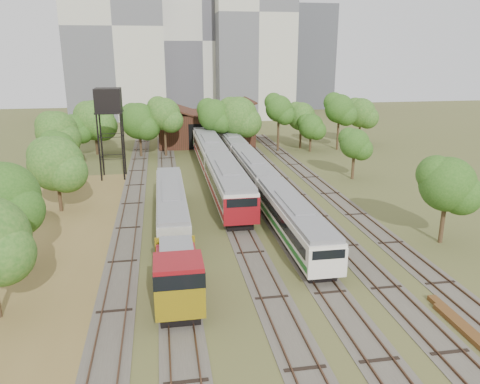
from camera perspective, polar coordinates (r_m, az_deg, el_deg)
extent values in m
plane|color=#475123|center=(29.24, 9.35, -15.36)|extent=(240.00, 240.00, 0.00)
cube|color=brown|center=(36.13, -24.07, -10.10)|extent=(14.00, 60.00, 0.04)
cube|color=#4C473D|center=(50.81, -13.03, -1.40)|extent=(2.60, 80.00, 0.06)
cube|color=#472D1E|center=(50.84, -13.84, -1.34)|extent=(0.08, 80.00, 0.14)
cube|color=#472D1E|center=(50.74, -12.22, -1.26)|extent=(0.08, 80.00, 0.14)
cube|color=#4C473D|center=(50.71, -8.52, -1.18)|extent=(2.60, 80.00, 0.06)
cube|color=#472D1E|center=(50.67, -9.33, -1.12)|extent=(0.08, 80.00, 0.14)
cube|color=#472D1E|center=(50.69, -7.71, -1.04)|extent=(0.08, 80.00, 0.14)
cube|color=#4C473D|center=(51.13, -1.78, -0.85)|extent=(2.60, 80.00, 0.06)
cube|color=#472D1E|center=(51.02, -2.58, -0.79)|extent=(0.08, 80.00, 0.14)
cube|color=#472D1E|center=(51.20, -0.99, -0.71)|extent=(0.08, 80.00, 0.14)
cube|color=#4C473D|center=(51.80, 2.60, -0.62)|extent=(2.60, 80.00, 0.06)
cube|color=#472D1E|center=(51.63, 1.82, -0.57)|extent=(0.08, 80.00, 0.14)
cube|color=#472D1E|center=(51.93, 3.38, -0.49)|extent=(0.08, 80.00, 0.14)
cube|color=#4C473D|center=(52.77, 6.85, -0.40)|extent=(2.60, 80.00, 0.06)
cube|color=#472D1E|center=(52.55, 6.10, -0.35)|extent=(0.08, 80.00, 0.14)
cube|color=#472D1E|center=(52.94, 7.60, -0.27)|extent=(0.08, 80.00, 0.14)
cube|color=#4C473D|center=(54.01, 10.93, -0.19)|extent=(2.60, 80.00, 0.06)
cube|color=#472D1E|center=(53.74, 10.21, -0.14)|extent=(0.08, 80.00, 0.14)
cube|color=#472D1E|center=(54.24, 11.64, -0.06)|extent=(0.08, 80.00, 0.14)
cube|color=black|center=(49.16, -1.47, -1.07)|extent=(2.42, 15.64, 0.88)
cube|color=silver|center=(48.64, -1.49, 0.97)|extent=(3.19, 17.00, 2.75)
cube|color=black|center=(48.55, -1.49, 1.34)|extent=(3.25, 15.64, 0.93)
cube|color=slate|center=(48.23, -1.50, 2.76)|extent=(2.93, 16.66, 0.40)
cube|color=maroon|center=(48.85, -1.48, 0.10)|extent=(3.25, 16.66, 0.49)
cube|color=maroon|center=(40.71, 0.22, -2.39)|extent=(3.23, 0.25, 2.47)
cube|color=black|center=(65.92, -3.66, 3.50)|extent=(2.42, 15.64, 0.88)
cube|color=silver|center=(65.53, -3.69, 5.04)|extent=(3.19, 17.00, 2.75)
cube|color=black|center=(65.46, -3.70, 5.33)|extent=(3.25, 15.64, 0.93)
cube|color=slate|center=(65.23, -3.72, 6.40)|extent=(2.93, 16.66, 0.40)
cube|color=maroon|center=(65.69, -3.68, 4.39)|extent=(3.25, 16.66, 0.49)
cube|color=black|center=(40.19, 6.41, -5.41)|extent=(2.05, 15.64, 0.75)
cube|color=silver|center=(39.64, 6.48, -3.34)|extent=(2.71, 17.00, 2.33)
cube|color=black|center=(39.55, 6.49, -2.96)|extent=(2.77, 15.64, 0.79)
cube|color=slate|center=(39.21, 6.54, -1.51)|extent=(2.49, 16.66, 0.34)
cube|color=#18621F|center=(39.87, 6.45, -4.23)|extent=(2.77, 16.66, 0.42)
cube|color=silver|center=(32.28, 10.62, -8.57)|extent=(2.75, 0.25, 2.10)
cube|color=black|center=(56.33, 1.55, 1.17)|extent=(2.05, 15.64, 0.75)
cube|color=silver|center=(55.93, 1.56, 2.69)|extent=(2.71, 17.00, 2.33)
cube|color=black|center=(55.87, 1.57, 2.97)|extent=(2.77, 15.64, 0.79)
cube|color=slate|center=(55.63, 1.57, 4.03)|extent=(2.49, 16.66, 0.34)
cube|color=#18621F|center=(56.10, 1.56, 2.05)|extent=(2.77, 16.66, 0.42)
cube|color=black|center=(73.09, -1.11, 4.78)|extent=(2.05, 15.64, 0.75)
cube|color=silver|center=(72.79, -1.12, 5.97)|extent=(2.71, 17.00, 2.33)
cube|color=black|center=(72.74, -1.12, 6.19)|extent=(2.77, 15.64, 0.79)
cube|color=slate|center=(72.55, -1.13, 7.01)|extent=(2.49, 16.66, 0.34)
cube|color=#18621F|center=(72.91, -1.12, 5.47)|extent=(2.77, 16.66, 0.42)
cube|color=black|center=(83.97, -5.03, 6.30)|extent=(2.26, 14.72, 0.82)
cube|color=silver|center=(83.68, -5.05, 7.45)|extent=(2.98, 16.00, 2.57)
cube|color=black|center=(83.64, -5.06, 7.65)|extent=(3.04, 14.72, 0.87)
cube|color=slate|center=(83.46, -5.08, 8.44)|extent=(2.74, 15.68, 0.37)
cube|color=#18621F|center=(83.80, -5.04, 6.96)|extent=(3.04, 15.68, 0.46)
cube|color=silver|center=(75.90, -4.54, 6.41)|extent=(3.02, 0.25, 2.31)
cube|color=black|center=(31.44, -7.54, -11.83)|extent=(2.34, 7.20, 0.96)
cube|color=maroon|center=(31.57, -7.69, -9.10)|extent=(2.66, 4.40, 1.60)
cube|color=maroon|center=(28.24, -7.46, -10.90)|extent=(2.88, 2.77, 2.88)
cube|color=black|center=(27.93, -7.51, -9.64)|extent=(2.93, 2.82, 0.96)
cube|color=gold|center=(27.39, -7.28, -13.48)|extent=(2.88, 0.20, 1.92)
cube|color=gold|center=(34.46, -7.90, -6.93)|extent=(2.88, 0.20, 1.92)
cube|color=slate|center=(30.12, -7.76, -6.74)|extent=(2.13, 3.60, 0.21)
cube|color=black|center=(44.30, -8.31, -3.37)|extent=(1.98, 16.56, 0.72)
cube|color=gray|center=(43.82, -8.39, -1.54)|extent=(2.62, 18.00, 2.26)
cube|color=black|center=(43.74, -8.40, -1.21)|extent=(2.68, 16.56, 0.77)
cube|color=slate|center=(43.44, -8.46, 0.07)|extent=(2.41, 17.64, 0.32)
cylinder|color=black|center=(59.97, -16.80, 5.11)|extent=(0.21, 0.21, 8.26)
cylinder|color=black|center=(59.69, -14.14, 5.26)|extent=(0.21, 0.21, 8.26)
cylinder|color=black|center=(62.69, -16.51, 5.61)|extent=(0.21, 0.21, 8.26)
cylinder|color=black|center=(62.42, -13.97, 5.76)|extent=(0.21, 0.21, 8.26)
cube|color=black|center=(60.54, -15.66, 9.37)|extent=(3.25, 3.25, 0.20)
cube|color=black|center=(60.39, -15.77, 10.77)|extent=(3.10, 3.10, 2.79)
cube|color=brown|center=(30.32, 26.88, -15.53)|extent=(0.57, 9.14, 0.30)
cube|color=#331E12|center=(82.65, -4.31, 7.80)|extent=(16.00, 11.00, 5.50)
cube|color=#331E12|center=(81.93, -7.19, 10.00)|extent=(8.45, 11.55, 2.96)
cube|color=#331E12|center=(82.67, -1.55, 10.18)|extent=(8.45, 11.55, 2.96)
cube|color=black|center=(77.38, -3.91, 6.79)|extent=(6.40, 0.15, 4.12)
cylinder|color=#382616|center=(38.01, -26.17, -5.45)|extent=(0.36, 0.36, 4.40)
sphere|color=#225015|center=(36.97, -26.84, -0.54)|extent=(4.99, 4.99, 4.99)
cylinder|color=#382616|center=(50.04, -21.16, -0.10)|extent=(0.36, 0.36, 3.88)
sphere|color=#225015|center=(49.32, -21.52, 3.23)|extent=(5.38, 5.38, 5.38)
cylinder|color=#382616|center=(56.94, -20.97, 1.90)|extent=(0.36, 0.36, 3.96)
sphere|color=#225015|center=(56.30, -21.29, 4.91)|extent=(3.94, 3.94, 3.94)
cylinder|color=#382616|center=(66.59, -21.10, 4.04)|extent=(0.36, 0.36, 4.27)
sphere|color=#225015|center=(66.01, -21.40, 6.83)|extent=(5.43, 5.43, 5.43)
cylinder|color=#382616|center=(75.87, -19.11, 5.34)|extent=(0.36, 0.36, 3.43)
sphere|color=#225015|center=(75.43, -19.30, 7.32)|extent=(4.23, 4.23, 4.23)
cylinder|color=#382616|center=(88.11, -17.20, 7.08)|extent=(0.36, 0.36, 3.74)
sphere|color=#225015|center=(87.72, -17.36, 8.94)|extent=(4.10, 4.10, 4.10)
cylinder|color=#382616|center=(76.73, -17.12, 5.94)|extent=(0.36, 0.36, 4.22)
sphere|color=#225015|center=(76.23, -17.33, 8.35)|extent=(6.14, 6.14, 6.14)
cylinder|color=#382616|center=(73.52, -12.03, 5.90)|extent=(0.36, 0.36, 4.28)
sphere|color=#225015|center=(73.00, -12.18, 8.45)|extent=(5.48, 5.48, 5.48)
cylinder|color=#382616|center=(73.09, -9.08, 6.31)|extent=(0.36, 0.36, 5.08)
sphere|color=#225015|center=(72.50, -9.23, 9.36)|extent=(4.89, 4.89, 4.89)
cylinder|color=#382616|center=(73.31, -3.14, 6.42)|extent=(0.36, 0.36, 4.83)
sphere|color=#225015|center=(72.75, -3.19, 9.31)|extent=(4.92, 4.92, 4.92)
cylinder|color=#382616|center=(73.73, -0.22, 6.43)|extent=(0.36, 0.36, 4.63)
sphere|color=#225015|center=(73.18, -0.22, 9.19)|extent=(6.08, 6.08, 6.08)
cylinder|color=#382616|center=(76.17, 4.67, 6.99)|extent=(0.36, 0.36, 5.39)
sphere|color=#225015|center=(75.59, 4.75, 10.10)|extent=(4.23, 4.23, 4.23)
cylinder|color=#382616|center=(78.88, 7.39, 6.80)|extent=(0.36, 0.36, 4.17)
sphere|color=#225015|center=(78.40, 7.48, 9.12)|extent=(4.60, 4.60, 4.60)
cylinder|color=#382616|center=(78.79, 11.85, 6.97)|extent=(0.36, 0.36, 5.26)
sphere|color=#225015|center=(78.23, 12.03, 9.91)|extent=(4.67, 4.67, 4.67)
cylinder|color=#382616|center=(84.12, 14.35, 7.08)|extent=(0.36, 0.36, 4.33)
sphere|color=#225015|center=(83.66, 14.52, 9.34)|extent=(4.97, 4.97, 4.97)
cylinder|color=#382616|center=(42.52, 23.48, -3.14)|extent=(0.36, 0.36, 4.01)
sphere|color=#225015|center=(41.65, 23.97, 0.87)|extent=(4.50, 4.50, 4.50)
cylinder|color=#382616|center=(60.67, 13.62, 3.21)|extent=(0.36, 0.36, 3.56)
sphere|color=#225015|center=(60.11, 13.80, 5.76)|extent=(3.71, 3.71, 3.71)
cylinder|color=#382616|center=(76.63, 8.57, 6.08)|extent=(0.36, 0.36, 3.17)
sphere|color=#225015|center=(76.23, 8.65, 7.89)|extent=(4.02, 4.02, 4.02)
cube|color=beige|center=(118.82, -15.01, 18.82)|extent=(22.00, 16.00, 42.00)
cube|color=beige|center=(123.80, -4.99, 17.79)|extent=(20.00, 18.00, 36.00)
cube|color=beige|center=(117.83, 1.52, 20.83)|extent=(18.00, 16.00, 48.00)
cube|color=#46474E|center=(139.97, 8.38, 15.91)|extent=(12.00, 12.00, 28.00)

